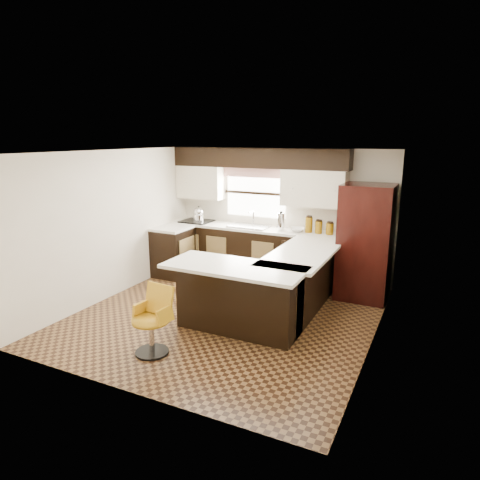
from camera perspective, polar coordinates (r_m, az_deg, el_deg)
The scene contains 30 objects.
floor at distance 6.50m, azimuth -1.77°, elevation -9.97°, with size 4.40×4.40×0.00m, color #49301A.
ceiling at distance 5.96m, azimuth -1.94°, elevation 11.68°, with size 4.40×4.40×0.00m, color silver.
wall_back at distance 8.09m, azimuth 5.40°, elevation 3.61°, with size 4.40×4.40×0.00m, color beige.
wall_front at distance 4.37m, azimuth -15.40°, elevation -5.64°, with size 4.40×4.40×0.00m, color beige.
wall_left at distance 7.31m, azimuth -16.60°, elevation 2.01°, with size 4.40×4.40×0.00m, color beige.
wall_right at distance 5.50m, azimuth 17.94°, elevation -1.84°, with size 4.40×4.40×0.00m, color beige.
base_cab_back at distance 8.15m, azimuth 1.57°, elevation -1.66°, with size 3.30×0.60×0.90m, color black.
base_cab_left at distance 8.25m, azimuth -8.89°, elevation -1.64°, with size 0.60×0.70×0.90m, color black.
counter_back at distance 8.04m, azimuth 1.60°, elevation 1.59°, with size 3.30×0.60×0.04m, color silver.
counter_left at distance 8.14m, azimuth -9.01°, elevation 1.57°, with size 0.60×0.70×0.04m, color silver.
soffit at distance 7.97m, azimuth 2.37°, elevation 10.89°, with size 3.40×0.35×0.36m, color black.
upper_cab_left at distance 8.56m, azimuth -5.24°, elevation 7.69°, with size 0.94×0.35×0.64m, color beige.
upper_cab_right at distance 7.64m, azimuth 9.83°, elevation 6.82°, with size 1.14×0.35×0.64m, color beige.
window_pane at distance 8.21m, azimuth 2.11°, elevation 6.28°, with size 1.20×0.02×0.90m, color white.
valance at distance 8.13m, azimuth 2.02°, elevation 8.97°, with size 1.30×0.06×0.18m, color #D19B93.
sink at distance 8.04m, azimuth 1.21°, elevation 1.86°, with size 0.75×0.45×0.03m, color #B2B2B7.
dishwasher at distance 7.56m, azimuth 7.62°, elevation -3.18°, with size 0.58×0.03×0.78m, color black.
cooktop at distance 8.57m, azimuth -5.80°, elevation 2.52°, with size 0.58×0.50×0.03m, color black.
peninsula_long at distance 6.55m, azimuth 7.79°, elevation -5.67°, with size 0.60×1.95×0.90m, color black.
peninsula_return at distance 5.89m, azimuth -0.12°, elevation -7.83°, with size 1.65×0.60×0.90m, color black.
counter_pen_long at distance 6.40m, azimuth 8.36°, elevation -1.74°, with size 0.84×1.95×0.04m, color silver.
counter_pen_return at distance 5.66m, azimuth -0.71°, elevation -3.64°, with size 1.89×0.84×0.04m, color silver.
refrigerator at distance 7.21m, azimuth 16.38°, elevation -0.27°, with size 0.80×0.77×1.87m, color black.
bar_chair at distance 5.39m, azimuth -11.85°, elevation -10.57°, with size 0.45×0.45×0.85m, color #C08916, non-canonical shape.
kettle at distance 8.51m, azimuth -5.51°, elevation 3.55°, with size 0.22×0.22×0.29m, color silver, non-canonical shape.
percolator at distance 7.79m, azimuth 5.47°, elevation 2.46°, with size 0.13×0.13×0.31m, color silver.
mixing_bowl at distance 7.72m, azimuth 7.61°, elevation 1.38°, with size 0.27×0.27×0.07m, color white.
canister_large at distance 7.65m, azimuth 9.16°, elevation 2.01°, with size 0.13×0.13×0.27m, color #795408.
canister_med at distance 7.61m, azimuth 10.45°, elevation 1.67°, with size 0.12×0.12×0.22m, color #795408.
canister_small at distance 7.57m, azimuth 11.88°, elevation 1.46°, with size 0.13×0.13×0.20m, color #795408.
Camera 1 is at (2.77, -5.27, 2.61)m, focal length 32.00 mm.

